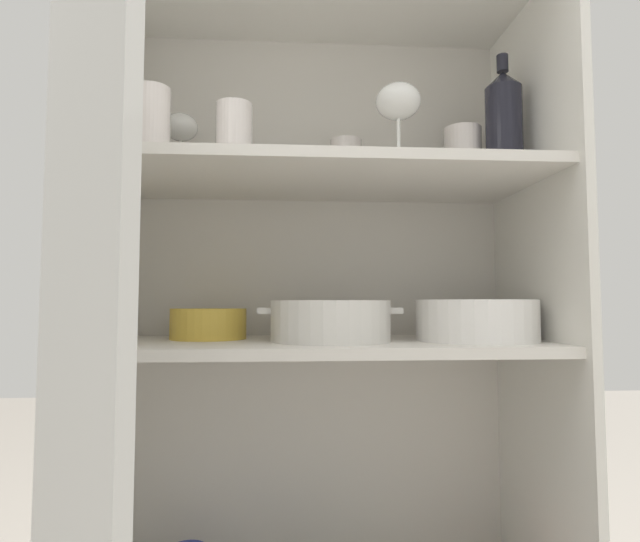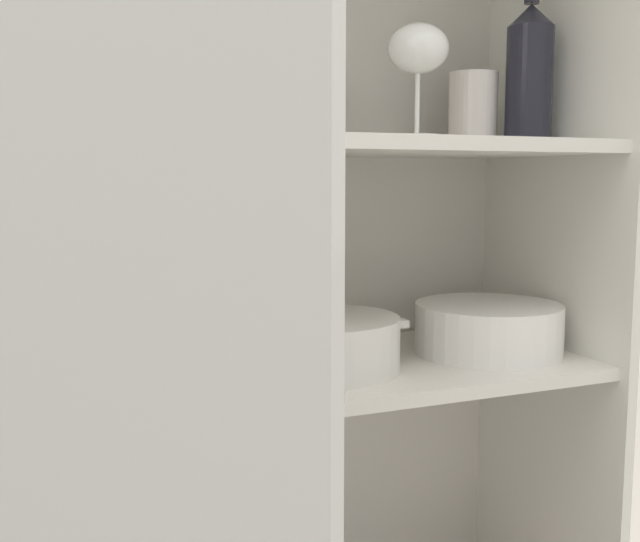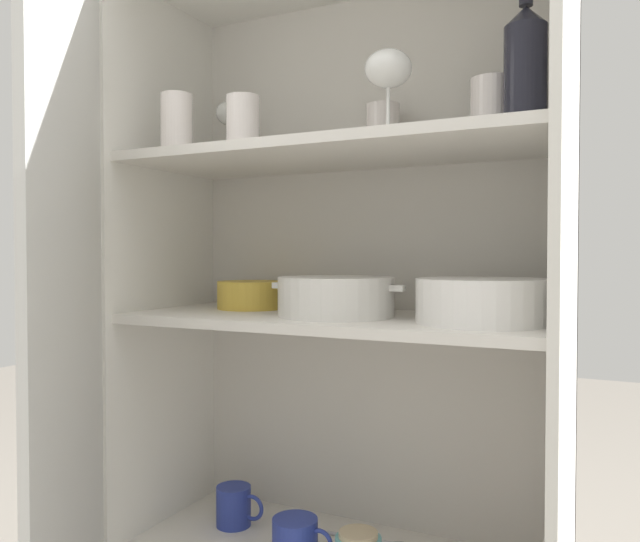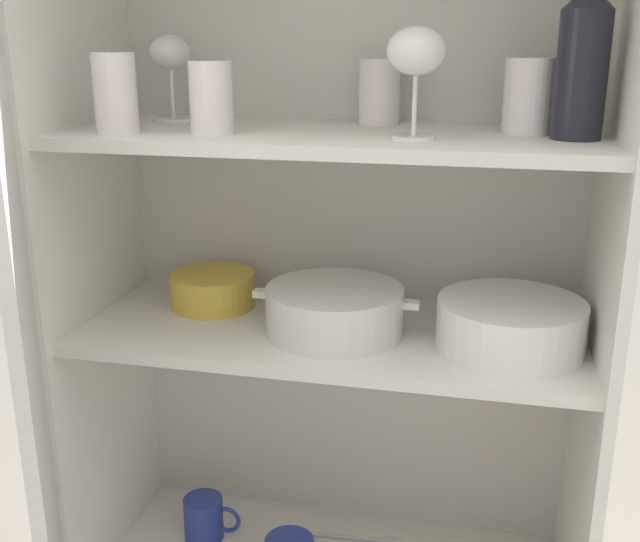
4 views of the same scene
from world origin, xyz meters
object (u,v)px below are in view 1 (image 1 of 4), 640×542
object	(u,v)px
plate_stack_white	(476,320)
casserole_dish	(331,321)
wine_bottle	(504,122)
mixing_bowl_large	(209,322)

from	to	relation	value
plate_stack_white	casserole_dish	size ratio (longest dim) A/B	0.83
wine_bottle	casserole_dish	xyz separation A→B (m)	(-0.36, -0.00, -0.41)
plate_stack_white	mixing_bowl_large	world-z (taller)	plate_stack_white
wine_bottle	mixing_bowl_large	world-z (taller)	wine_bottle
mixing_bowl_large	casserole_dish	bearing A→B (deg)	-17.43
wine_bottle	casserole_dish	distance (m)	0.54
plate_stack_white	mixing_bowl_large	bearing A→B (deg)	171.19
mixing_bowl_large	casserole_dish	world-z (taller)	casserole_dish
plate_stack_white	mixing_bowl_large	xyz separation A→B (m)	(-0.54, 0.08, -0.01)
plate_stack_white	mixing_bowl_large	distance (m)	0.54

